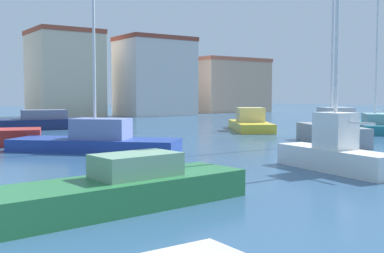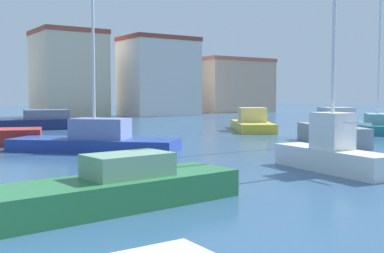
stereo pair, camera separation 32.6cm
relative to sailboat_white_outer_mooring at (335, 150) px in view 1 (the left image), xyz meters
The scene contains 11 objects.
water 14.98m from the sailboat_white_outer_mooring, 80.16° to the left, with size 160.00×160.00×0.00m, color #2D5175.
sailboat_white_outer_mooring is the anchor object (origin of this frame).
sailboat_blue_behind_lamppost 10.58m from the sailboat_white_outer_mooring, 113.40° to the left, with size 6.97×6.96×9.38m.
motorboat_navy_center_channel 24.64m from the sailboat_white_outer_mooring, 94.52° to the left, with size 8.46×4.01×1.41m.
motorboat_green_distant_north 8.23m from the sailboat_white_outer_mooring, behind, with size 6.59×2.36×1.19m.
sailboat_grey_far_right 9.05m from the sailboat_white_outer_mooring, 39.87° to the left, with size 4.32×5.89×8.97m.
sailboat_teal_near_pier 18.74m from the sailboat_white_outer_mooring, 30.66° to the left, with size 7.70×7.40×10.11m.
motorboat_yellow_far_left 17.92m from the sailboat_white_outer_mooring, 57.40° to the left, with size 5.54×6.94×1.60m.
warehouse_block 43.09m from the sailboat_white_outer_mooring, 81.75° to the left, with size 7.23×7.19×9.66m.
waterfront_apartments 42.79m from the sailboat_white_outer_mooring, 67.80° to the left, with size 8.48×6.30×9.26m.
harbor_office 53.33m from the sailboat_white_outer_mooring, 55.21° to the left, with size 11.12×7.47×7.58m.
Camera 1 is at (-0.37, -5.02, 2.53)m, focal length 44.94 mm.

